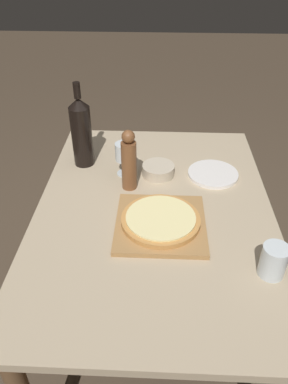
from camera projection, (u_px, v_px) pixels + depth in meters
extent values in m
plane|color=#4C3D2D|center=(152.00, 332.00, 1.83)|extent=(12.00, 12.00, 0.00)
cube|color=tan|center=(154.00, 212.00, 1.38)|extent=(0.87, 1.23, 0.03)
cylinder|color=brown|center=(88.00, 201.00, 2.07)|extent=(0.06, 0.06, 0.75)
cylinder|color=brown|center=(224.00, 205.00, 2.05)|extent=(0.06, 0.06, 0.75)
cube|color=#A87A47|center=(161.00, 224.00, 1.29)|extent=(0.31, 0.31, 0.02)
cylinder|color=#C68947|center=(161.00, 220.00, 1.28)|extent=(0.27, 0.27, 0.02)
cylinder|color=beige|center=(161.00, 217.00, 1.27)|extent=(0.24, 0.24, 0.01)
cylinder|color=black|center=(82.00, 137.00, 1.55)|extent=(0.09, 0.09, 0.26)
cone|color=black|center=(78.00, 103.00, 1.47)|extent=(0.09, 0.09, 0.04)
cylinder|color=black|center=(77.00, 90.00, 1.44)|extent=(0.03, 0.03, 0.06)
cylinder|color=brown|center=(129.00, 166.00, 1.43)|extent=(0.06, 0.06, 0.20)
sphere|color=brown|center=(128.00, 137.00, 1.35)|extent=(0.05, 0.05, 0.05)
cylinder|color=silver|center=(125.00, 173.00, 1.56)|extent=(0.06, 0.06, 0.00)
cylinder|color=silver|center=(124.00, 166.00, 1.54)|extent=(0.01, 0.01, 0.06)
cylinder|color=silver|center=(124.00, 152.00, 1.50)|extent=(0.07, 0.07, 0.07)
cylinder|color=beige|center=(158.00, 170.00, 1.54)|extent=(0.13, 0.13, 0.05)
cylinder|color=silver|center=(274.00, 261.00, 1.09)|extent=(0.08, 0.08, 0.11)
cylinder|color=white|center=(213.00, 174.00, 1.55)|extent=(0.21, 0.21, 0.01)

